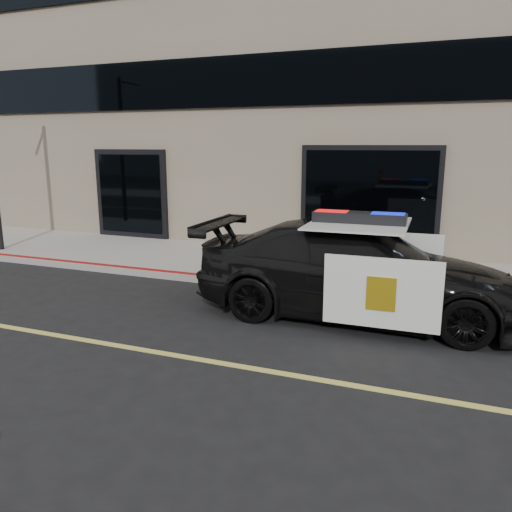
% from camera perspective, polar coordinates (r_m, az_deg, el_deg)
% --- Properties ---
extents(ground, '(120.00, 120.00, 0.00)m').
position_cam_1_polar(ground, '(6.41, 11.58, -14.41)').
color(ground, black).
rests_on(ground, ground).
extents(sidewalk_n, '(60.00, 3.50, 0.15)m').
position_cam_1_polar(sidewalk_n, '(11.30, 16.10, -2.29)').
color(sidewalk_n, gray).
rests_on(sidewalk_n, ground).
extents(building_n, '(60.00, 7.00, 12.00)m').
position_cam_1_polar(building_n, '(16.48, 19.29, 22.86)').
color(building_n, '#756856').
rests_on(building_n, ground).
extents(police_car, '(2.62, 5.56, 1.79)m').
position_cam_1_polar(police_car, '(8.65, 11.48, -1.56)').
color(police_car, black).
rests_on(police_car, ground).
extents(fire_hydrant, '(0.32, 0.45, 0.71)m').
position_cam_1_polar(fire_hydrant, '(11.20, -4.31, 0.19)').
color(fire_hydrant, white).
rests_on(fire_hydrant, sidewalk_n).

